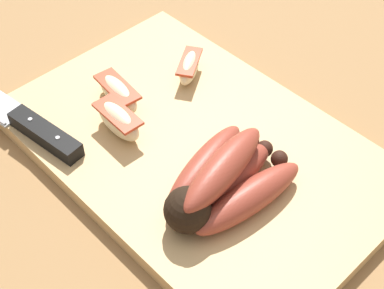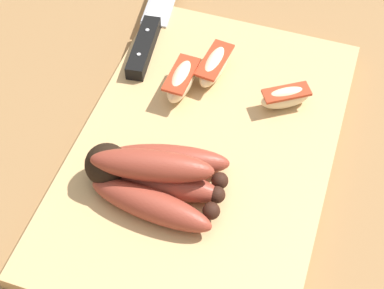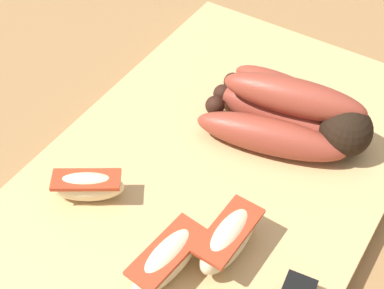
# 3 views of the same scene
# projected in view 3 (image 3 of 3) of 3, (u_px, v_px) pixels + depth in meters

# --- Properties ---
(ground_plane) EXTENTS (6.00, 6.00, 0.00)m
(ground_plane) POSITION_uv_depth(u_px,v_px,m) (205.00, 174.00, 0.52)
(ground_plane) COLOR olive
(cutting_board) EXTENTS (0.43, 0.28, 0.02)m
(cutting_board) POSITION_uv_depth(u_px,v_px,m) (216.00, 173.00, 0.51)
(cutting_board) COLOR tan
(cutting_board) RESTS_ON ground_plane
(banana_bunch) EXTENTS (0.11, 0.15, 0.06)m
(banana_bunch) POSITION_uv_depth(u_px,v_px,m) (292.00, 114.00, 0.51)
(banana_bunch) COLOR black
(banana_bunch) RESTS_ON cutting_board
(apple_wedge_near) EXTENTS (0.07, 0.03, 0.03)m
(apple_wedge_near) POSITION_uv_depth(u_px,v_px,m) (228.00, 239.00, 0.43)
(apple_wedge_near) COLOR beige
(apple_wedge_near) RESTS_ON cutting_board
(apple_wedge_middle) EXTENTS (0.07, 0.03, 0.03)m
(apple_wedge_middle) POSITION_uv_depth(u_px,v_px,m) (168.00, 259.00, 0.42)
(apple_wedge_middle) COLOR beige
(apple_wedge_middle) RESTS_ON cutting_board
(apple_wedge_far) EXTENTS (0.05, 0.06, 0.03)m
(apple_wedge_far) POSITION_uv_depth(u_px,v_px,m) (87.00, 186.00, 0.46)
(apple_wedge_far) COLOR beige
(apple_wedge_far) RESTS_ON cutting_board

